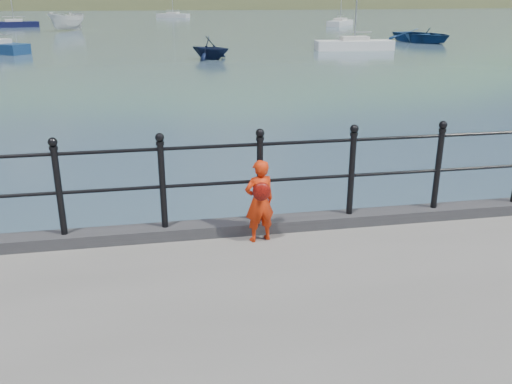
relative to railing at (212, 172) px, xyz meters
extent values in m
plane|color=#2D4251|center=(0.00, 0.15, -1.82)|extent=(600.00, 600.00, 0.00)
cube|color=#28282B|center=(0.00, 0.00, -0.75)|extent=(60.00, 0.30, 0.15)
cylinder|color=black|center=(0.00, 0.00, -0.15)|extent=(18.00, 0.04, 0.04)
cylinder|color=black|center=(0.00, 0.00, 0.32)|extent=(18.00, 0.04, 0.04)
cylinder|color=black|center=(-1.80, 0.00, -0.15)|extent=(0.08, 0.08, 1.05)
sphere|color=black|center=(-1.80, 0.00, 0.47)|extent=(0.11, 0.11, 0.11)
cylinder|color=black|center=(-0.60, 0.00, -0.15)|extent=(0.08, 0.08, 1.05)
sphere|color=black|center=(-0.60, 0.00, 0.47)|extent=(0.11, 0.11, 0.11)
cylinder|color=black|center=(0.60, 0.00, -0.15)|extent=(0.08, 0.08, 1.05)
sphere|color=black|center=(0.60, 0.00, 0.47)|extent=(0.11, 0.11, 0.11)
cylinder|color=black|center=(1.80, 0.00, -0.15)|extent=(0.08, 0.08, 1.05)
sphere|color=black|center=(1.80, 0.00, 0.47)|extent=(0.11, 0.11, 0.11)
cylinder|color=black|center=(3.00, 0.00, -0.15)|extent=(0.08, 0.08, 1.05)
sphere|color=black|center=(3.00, 0.00, 0.47)|extent=(0.11, 0.11, 0.11)
ellipsoid|color=#333A21|center=(20.00, 195.15, -17.22)|extent=(400.00, 100.00, 88.00)
ellipsoid|color=#387026|center=(60.00, 255.15, -29.12)|extent=(600.00, 180.00, 156.00)
imported|color=red|center=(0.54, -0.28, -0.31)|extent=(0.42, 0.33, 1.04)
ellipsoid|color=red|center=(0.54, -0.41, -0.14)|extent=(0.22, 0.11, 0.23)
imported|color=navy|center=(22.34, 38.82, -1.22)|extent=(5.87, 6.92, 1.22)
imported|color=silver|center=(-10.17, 61.54, -0.78)|extent=(4.68, 5.61, 2.08)
imported|color=black|center=(2.94, 29.02, -1.11)|extent=(3.60, 3.56, 1.44)
cube|color=white|center=(14.11, 33.28, -1.57)|extent=(5.82, 1.99, 0.90)
cube|color=beige|center=(14.11, 33.28, -1.07)|extent=(2.08, 1.25, 0.50)
cylinder|color=#A5A5A8|center=(14.11, 33.28, -0.52)|extent=(2.57, 0.25, 0.06)
cube|color=black|center=(-17.88, 70.27, -1.57)|extent=(6.14, 3.06, 0.90)
cube|color=beige|center=(-17.88, 70.27, -1.07)|extent=(2.29, 1.69, 0.50)
cylinder|color=#A5A5A8|center=(-17.88, 70.27, -0.52)|extent=(2.60, 0.64, 0.06)
cube|color=silver|center=(3.25, 97.85, -1.57)|extent=(6.07, 4.37, 0.90)
cube|color=beige|center=(3.25, 97.85, -1.07)|extent=(2.42, 2.08, 0.50)
cylinder|color=#A5A5A8|center=(3.25, 97.85, -0.52)|extent=(2.38, 1.31, 0.06)
cube|color=silver|center=(24.10, 65.90, -1.57)|extent=(5.15, 6.17, 0.90)
cube|color=beige|center=(24.10, 65.90, -1.07)|extent=(2.29, 2.52, 0.50)
cylinder|color=#A5A5A8|center=(24.10, 65.90, -0.52)|extent=(1.74, 2.35, 0.06)
camera|label=1|loc=(-0.61, -6.28, 2.03)|focal=38.00mm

